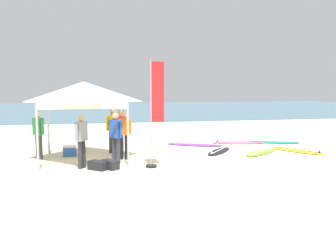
# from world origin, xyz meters

# --- Properties ---
(ground_plane) EXTENTS (80.00, 80.00, 0.00)m
(ground_plane) POSITION_xyz_m (0.00, 0.00, 0.00)
(ground_plane) COLOR beige
(sea) EXTENTS (80.00, 36.00, 0.10)m
(sea) POSITION_xyz_m (0.00, 31.28, 0.05)
(sea) COLOR teal
(sea) RESTS_ON ground
(canopy_tent) EXTENTS (2.89, 2.89, 2.75)m
(canopy_tent) POSITION_xyz_m (-3.01, 0.08, 2.39)
(canopy_tent) COLOR #B7B7BC
(canopy_tent) RESTS_ON ground
(surfboard_black) EXTENTS (1.73, 1.95, 0.19)m
(surfboard_black) POSITION_xyz_m (2.14, 0.52, 0.04)
(surfboard_black) COLOR black
(surfboard_black) RESTS_ON ground
(surfboard_teal) EXTENTS (2.40, 1.39, 0.19)m
(surfboard_teal) POSITION_xyz_m (5.51, 2.25, 0.04)
(surfboard_teal) COLOR #19847F
(surfboard_teal) RESTS_ON ground
(surfboard_yellow) EXTENTS (1.64, 2.21, 0.19)m
(surfboard_yellow) POSITION_xyz_m (5.25, -0.04, 0.04)
(surfboard_yellow) COLOR yellow
(surfboard_yellow) RESTS_ON ground
(surfboard_lime) EXTENTS (2.13, 1.80, 0.19)m
(surfboard_lime) POSITION_xyz_m (3.68, -0.07, 0.04)
(surfboard_lime) COLOR #7AD12D
(surfboard_lime) RESTS_ON ground
(surfboard_pink) EXTENTS (2.47, 1.14, 0.19)m
(surfboard_pink) POSITION_xyz_m (3.80, 2.44, 0.04)
(surfboard_pink) COLOR pink
(surfboard_pink) RESTS_ON ground
(surfboard_purple) EXTENTS (2.51, 1.70, 0.19)m
(surfboard_purple) POSITION_xyz_m (1.67, 2.33, 0.04)
(surfboard_purple) COLOR purple
(surfboard_purple) RESTS_ON ground
(person_orange) EXTENTS (0.54, 0.29, 1.71)m
(person_orange) POSITION_xyz_m (-1.67, -0.16, 0.99)
(person_orange) COLOR black
(person_orange) RESTS_ON ground
(person_green) EXTENTS (0.41, 0.42, 1.71)m
(person_green) POSITION_xyz_m (-4.62, 0.50, 0.99)
(person_green) COLOR #383842
(person_green) RESTS_ON ground
(person_blue) EXTENTS (0.41, 0.42, 1.71)m
(person_blue) POSITION_xyz_m (-1.99, -0.86, 0.99)
(person_blue) COLOR #383842
(person_blue) RESTS_ON ground
(person_grey) EXTENTS (0.39, 0.46, 1.71)m
(person_grey) POSITION_xyz_m (-3.09, -1.32, 0.99)
(person_grey) COLOR #2D2D33
(person_grey) RESTS_ON ground
(person_red) EXTENTS (0.52, 0.33, 1.71)m
(person_red) POSITION_xyz_m (-1.75, 0.69, 0.99)
(person_red) COLOR #383842
(person_red) RESTS_ON ground
(person_yellow) EXTENTS (0.50, 0.36, 1.71)m
(person_yellow) POSITION_xyz_m (-1.99, 1.26, 0.99)
(person_yellow) COLOR #383842
(person_yellow) RESTS_ON ground
(banner_flag) EXTENTS (0.60, 0.36, 3.40)m
(banner_flag) POSITION_xyz_m (-0.82, -1.62, 1.57)
(banner_flag) COLOR #99999E
(banner_flag) RESTS_ON ground
(gear_bag_near_tent) EXTENTS (0.66, 0.64, 0.28)m
(gear_bag_near_tent) POSITION_xyz_m (-2.60, -1.63, 0.14)
(gear_bag_near_tent) COLOR #232328
(gear_bag_near_tent) RESTS_ON ground
(gear_bag_by_pole) EXTENTS (0.62, 0.67, 0.28)m
(gear_bag_by_pole) POSITION_xyz_m (-2.24, -1.59, 0.14)
(gear_bag_by_pole) COLOR #232328
(gear_bag_by_pole) RESTS_ON ground
(cooler_box) EXTENTS (0.50, 0.36, 0.39)m
(cooler_box) POSITION_xyz_m (-3.59, 0.88, 0.20)
(cooler_box) COLOR #2D60B7
(cooler_box) RESTS_ON ground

